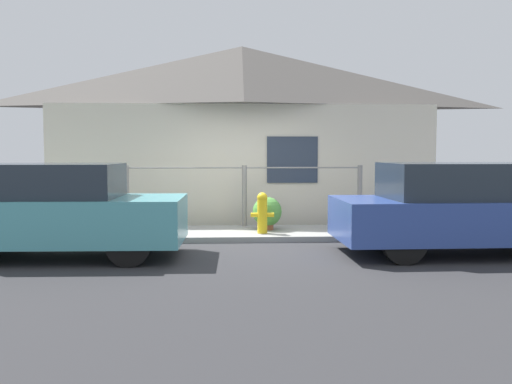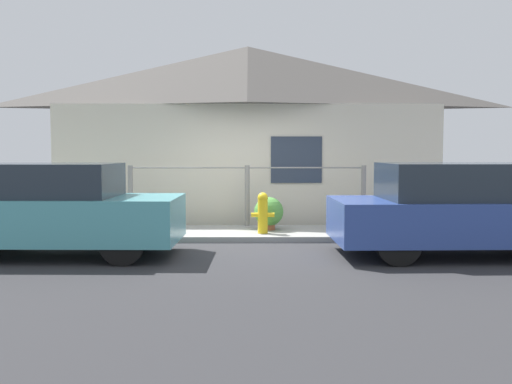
{
  "view_description": "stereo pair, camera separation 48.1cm",
  "coord_description": "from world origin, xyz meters",
  "px_view_note": "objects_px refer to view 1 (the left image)",
  "views": [
    {
      "loc": [
        -0.36,
        -10.15,
        1.65
      ],
      "look_at": [
        0.18,
        0.3,
        0.9
      ],
      "focal_mm": 40.0,
      "sensor_mm": 36.0,
      "label": 1
    },
    {
      "loc": [
        0.12,
        -10.17,
        1.65
      ],
      "look_at": [
        0.18,
        0.3,
        0.9
      ],
      "focal_mm": 40.0,
      "sensor_mm": 36.0,
      "label": 2
    }
  ],
  "objects_px": {
    "car_left": "(59,211)",
    "car_right": "(467,209)",
    "potted_plant_near_hydrant": "(267,212)",
    "fire_hydrant": "(262,212)"
  },
  "relations": [
    {
      "from": "car_left",
      "to": "car_right",
      "type": "bearing_deg",
      "value": 1.06
    },
    {
      "from": "car_left",
      "to": "potted_plant_near_hydrant",
      "type": "relative_size",
      "value": 5.85
    },
    {
      "from": "fire_hydrant",
      "to": "potted_plant_near_hydrant",
      "type": "relative_size",
      "value": 1.19
    },
    {
      "from": "fire_hydrant",
      "to": "potted_plant_near_hydrant",
      "type": "height_order",
      "value": "fire_hydrant"
    },
    {
      "from": "potted_plant_near_hydrant",
      "to": "car_left",
      "type": "bearing_deg",
      "value": -146.38
    },
    {
      "from": "car_right",
      "to": "fire_hydrant",
      "type": "height_order",
      "value": "car_right"
    },
    {
      "from": "fire_hydrant",
      "to": "potted_plant_near_hydrant",
      "type": "xyz_separation_m",
      "value": [
        0.13,
        0.49,
        -0.06
      ]
    },
    {
      "from": "car_right",
      "to": "fire_hydrant",
      "type": "distance_m",
      "value": 3.64
    },
    {
      "from": "car_right",
      "to": "fire_hydrant",
      "type": "xyz_separation_m",
      "value": [
        -3.17,
        1.76,
        -0.22
      ]
    },
    {
      "from": "car_right",
      "to": "potted_plant_near_hydrant",
      "type": "height_order",
      "value": "car_right"
    }
  ]
}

